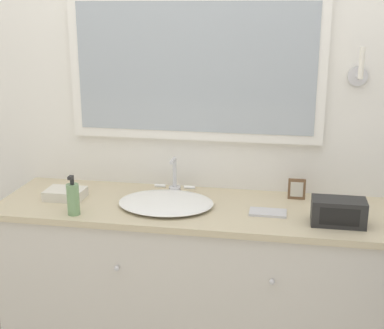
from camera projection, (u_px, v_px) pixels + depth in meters
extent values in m
cube|color=white|center=(213.00, 107.00, 2.66)|extent=(8.00, 0.06, 2.55)
cube|color=white|center=(195.00, 68.00, 2.57)|extent=(1.25, 0.04, 0.71)
cube|color=#9EA8B2|center=(194.00, 68.00, 2.55)|extent=(1.16, 0.01, 0.62)
cylinder|color=silver|center=(358.00, 76.00, 2.45)|extent=(0.09, 0.01, 0.09)
cylinder|color=silver|center=(359.00, 78.00, 2.41)|extent=(0.02, 0.10, 0.02)
cylinder|color=white|center=(362.00, 63.00, 2.34)|extent=(0.02, 0.02, 0.14)
cube|color=beige|center=(202.00, 292.00, 2.61)|extent=(1.87, 0.52, 0.83)
cube|color=#C6B793|center=(203.00, 209.00, 2.49)|extent=(1.93, 0.55, 0.03)
sphere|color=silver|center=(117.00, 268.00, 2.35)|extent=(0.02, 0.02, 0.02)
sphere|color=silver|center=(272.00, 282.00, 2.23)|extent=(0.02, 0.02, 0.02)
ellipsoid|color=white|center=(166.00, 202.00, 2.48)|extent=(0.44, 0.36, 0.03)
cylinder|color=silver|center=(175.00, 189.00, 2.67)|extent=(0.06, 0.06, 0.03)
cylinder|color=silver|center=(175.00, 173.00, 2.64)|extent=(0.02, 0.02, 0.14)
cylinder|color=silver|center=(173.00, 161.00, 2.59)|extent=(0.02, 0.07, 0.02)
cylinder|color=white|center=(160.00, 186.00, 2.68)|extent=(0.06, 0.02, 0.02)
cylinder|color=white|center=(190.00, 187.00, 2.65)|extent=(0.05, 0.02, 0.02)
cylinder|color=#709966|center=(73.00, 199.00, 2.37)|extent=(0.06, 0.06, 0.14)
cylinder|color=black|center=(72.00, 181.00, 2.34)|extent=(0.02, 0.02, 0.04)
cube|color=black|center=(71.00, 178.00, 2.33)|extent=(0.02, 0.03, 0.01)
cube|color=black|center=(338.00, 212.00, 2.26)|extent=(0.23, 0.12, 0.11)
cube|color=black|center=(340.00, 217.00, 2.21)|extent=(0.16, 0.01, 0.08)
cube|color=brown|center=(297.00, 189.00, 2.56)|extent=(0.08, 0.01, 0.10)
cube|color=beige|center=(297.00, 189.00, 2.56)|extent=(0.06, 0.00, 0.07)
cube|color=silver|center=(65.00, 194.00, 2.58)|extent=(0.18, 0.14, 0.05)
cube|color=silver|center=(268.00, 212.00, 2.39)|extent=(0.17, 0.10, 0.01)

